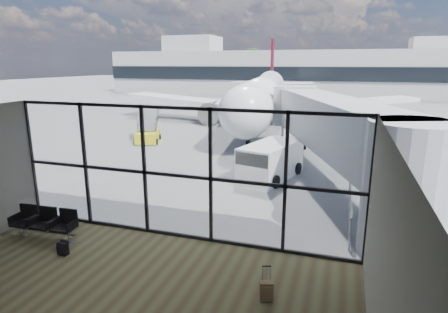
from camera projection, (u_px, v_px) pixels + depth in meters
The scene contains 21 objects.
ground at pixel (305, 108), 49.84m from camera, with size 220.00×220.00×0.00m, color slate.
lounge_shell at pixel (79, 218), 7.85m from camera, with size 12.02×8.01×4.51m.
glass_curtain_wall at pixel (177, 174), 12.38m from camera, with size 12.10×0.12×4.50m.
jet_bridge at pixel (338, 131), 17.32m from camera, with size 8.00×16.50×4.33m.
apron_railing at pixel (350, 200), 14.31m from camera, with size 0.06×5.46×1.11m.
far_terminal at pixel (315, 72), 69.27m from camera, with size 80.00×12.20×11.00m.
tree_0 at pixel (134, 68), 91.69m from camera, with size 4.95×4.95×7.12m.
tree_1 at pixel (155, 65), 89.75m from camera, with size 5.61×5.61×8.07m.
tree_2 at pixel (178, 63), 87.80m from camera, with size 6.27×6.27×9.03m.
tree_3 at pixel (202, 68), 86.31m from camera, with size 4.95×4.95×7.12m.
tree_4 at pixel (227, 66), 84.37m from camera, with size 5.61×5.61×8.07m.
tree_5 at pixel (253, 63), 82.43m from camera, with size 6.27×6.27×9.03m.
seating_row at pixel (46, 221), 12.75m from camera, with size 2.37×0.78×1.05m.
backpack at pixel (63, 249), 11.61m from camera, with size 0.32×0.29×0.46m.
suitcase at pixel (266, 291), 9.36m from camera, with size 0.38×0.32×0.92m.
airliner at pixel (263, 94), 38.18m from camera, with size 29.89×34.80×8.99m.
service_van at pixel (270, 161), 19.19m from camera, with size 2.88×4.56×1.84m.
belt_loader at pixel (250, 121), 34.50m from camera, with size 2.16×4.02×1.76m.
mobile_stairs at pixel (148, 135), 28.33m from camera, with size 2.49×3.48×2.23m.
traffic_cone_a at pixel (278, 153), 23.80m from camera, with size 0.39×0.39×0.55m.
traffic_cone_c at pixel (340, 145), 25.69m from camera, with size 0.47×0.47×0.68m.
Camera 1 is at (5.15, -10.81, 5.82)m, focal length 30.00 mm.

